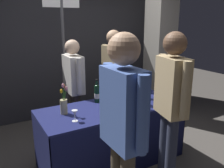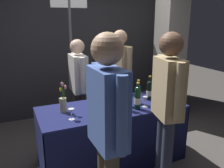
% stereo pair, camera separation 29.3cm
% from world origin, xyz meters
% --- Properties ---
extents(ground_plane, '(12.00, 12.00, 0.00)m').
position_xyz_m(ground_plane, '(0.00, 0.00, 0.00)').
color(ground_plane, '#514C47').
extents(back_partition, '(5.64, 0.12, 2.46)m').
position_xyz_m(back_partition, '(0.00, 1.98, 1.23)').
color(back_partition, '#2D2D33').
rests_on(back_partition, ground_plane).
extents(concrete_pillar, '(0.44, 0.44, 3.02)m').
position_xyz_m(concrete_pillar, '(1.62, 0.98, 1.51)').
color(concrete_pillar, gray).
rests_on(concrete_pillar, ground_plane).
extents(tasting_table, '(1.86, 0.78, 0.77)m').
position_xyz_m(tasting_table, '(0.00, 0.00, 0.54)').
color(tasting_table, '#191E51').
rests_on(tasting_table, ground_plane).
extents(featured_wine_bottle, '(0.07, 0.07, 0.31)m').
position_xyz_m(featured_wine_bottle, '(0.20, -0.10, 0.90)').
color(featured_wine_bottle, black).
rests_on(featured_wine_bottle, tasting_table).
extents(display_bottle_0, '(0.07, 0.07, 0.32)m').
position_xyz_m(display_bottle_0, '(-0.09, 0.25, 0.90)').
color(display_bottle_0, black).
rests_on(display_bottle_0, tasting_table).
extents(display_bottle_1, '(0.07, 0.07, 0.33)m').
position_xyz_m(display_bottle_1, '(0.36, -0.04, 0.91)').
color(display_bottle_1, '#192333').
rests_on(display_bottle_1, tasting_table).
extents(display_bottle_2, '(0.08, 0.08, 0.34)m').
position_xyz_m(display_bottle_2, '(0.25, -0.21, 0.93)').
color(display_bottle_2, black).
rests_on(display_bottle_2, tasting_table).
extents(display_bottle_3, '(0.08, 0.08, 0.34)m').
position_xyz_m(display_bottle_3, '(0.58, 0.03, 0.92)').
color(display_bottle_3, black).
rests_on(display_bottle_3, tasting_table).
extents(display_bottle_4, '(0.08, 0.08, 0.34)m').
position_xyz_m(display_bottle_4, '(0.60, -0.28, 0.92)').
color(display_bottle_4, '#192333').
rests_on(display_bottle_4, tasting_table).
extents(display_bottle_5, '(0.08, 0.08, 0.35)m').
position_xyz_m(display_bottle_5, '(0.08, -0.13, 0.93)').
color(display_bottle_5, black).
rests_on(display_bottle_5, tasting_table).
extents(wine_glass_near_vendor, '(0.07, 0.07, 0.13)m').
position_xyz_m(wine_glass_near_vendor, '(-0.58, -0.18, 0.86)').
color(wine_glass_near_vendor, silver).
rests_on(wine_glass_near_vendor, tasting_table).
extents(wine_glass_mid, '(0.07, 0.07, 0.14)m').
position_xyz_m(wine_glass_mid, '(0.38, -0.18, 0.87)').
color(wine_glass_mid, silver).
rests_on(wine_glass_mid, tasting_table).
extents(flower_vase, '(0.09, 0.09, 0.38)m').
position_xyz_m(flower_vase, '(-0.61, 0.08, 0.90)').
color(flower_vase, tan).
rests_on(flower_vase, tasting_table).
extents(vendor_presenter, '(0.23, 0.60, 1.58)m').
position_xyz_m(vendor_presenter, '(-0.20, 0.80, 0.94)').
color(vendor_presenter, '#4C4233').
rests_on(vendor_presenter, ground_plane).
extents(vendor_assistant, '(0.28, 0.54, 1.69)m').
position_xyz_m(vendor_assistant, '(0.52, 0.85, 1.02)').
color(vendor_assistant, black).
rests_on(vendor_assistant, ground_plane).
extents(taster_foreground_right, '(0.29, 0.54, 1.74)m').
position_xyz_m(taster_foreground_right, '(0.30, -0.73, 1.05)').
color(taster_foreground_right, '#2D3347').
rests_on(taster_foreground_right, ground_plane).
extents(taster_foreground_left, '(0.24, 0.56, 1.77)m').
position_xyz_m(taster_foreground_left, '(-0.50, -1.03, 1.07)').
color(taster_foreground_left, '#4C4233').
rests_on(taster_foreground_left, ground_plane).
extents(booth_signpost, '(0.58, 0.04, 2.23)m').
position_xyz_m(booth_signpost, '(-0.18, 1.23, 1.39)').
color(booth_signpost, '#47474C').
rests_on(booth_signpost, ground_plane).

